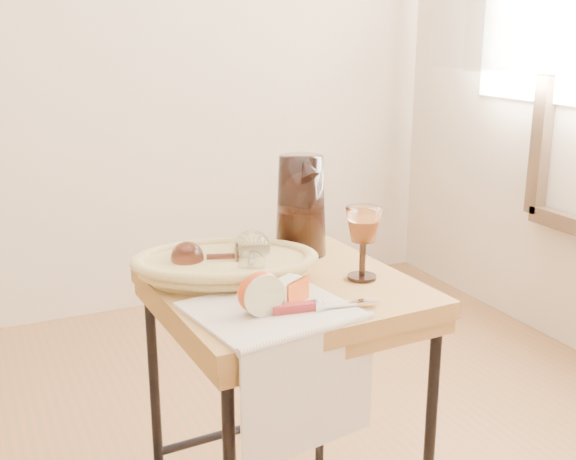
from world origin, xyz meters
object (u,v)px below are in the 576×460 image
table_knife (322,305)px  pitcher (301,205)px  apple_half (259,292)px  side_table (284,420)px  tea_towel (271,310)px  goblet_lying_a (209,257)px  bread_basket (226,267)px  wine_goblet (363,243)px  goblet_lying_b (252,254)px

table_knife → pitcher: bearing=79.4°
apple_half → side_table: bearing=47.1°
side_table → tea_towel: 0.37m
goblet_lying_a → tea_towel: bearing=118.7°
bread_basket → wine_goblet: wine_goblet is taller
bread_basket → apple_half: apple_half is taller
goblet_lying_b → wine_goblet: size_ratio=0.82×
side_table → bread_basket: size_ratio=1.86×
tea_towel → apple_half: 0.05m
goblet_lying_a → pitcher: 0.27m
tea_towel → goblet_lying_b: bearing=69.8°
apple_half → bread_basket: bearing=82.8°
wine_goblet → table_knife: bearing=-142.6°
apple_half → table_knife: 0.12m
side_table → apple_half: 0.42m
wine_goblet → table_knife: size_ratio=0.77×
bread_basket → pitcher: 0.25m
bread_basket → goblet_lying_a: bearing=171.0°
goblet_lying_a → side_table: bearing=162.5°
bread_basket → wine_goblet: 0.30m
pitcher → wine_goblet: (0.04, -0.21, -0.04)m
wine_goblet → apple_half: 0.29m
pitcher → tea_towel: bearing=-137.7°
goblet_lying_b → pitcher: 0.21m
bread_basket → apple_half: size_ratio=4.03×
pitcher → table_knife: 0.37m
side_table → table_knife: bearing=-90.4°
apple_half → table_knife: size_ratio=0.42×
goblet_lying_b → apple_half: goblet_lying_b is taller
side_table → bread_basket: 0.37m
goblet_lying_b → bread_basket: bearing=91.4°
side_table → goblet_lying_b: goblet_lying_b is taller
goblet_lying_b → table_knife: bearing=-145.0°
goblet_lying_b → table_knife: (0.05, -0.23, -0.04)m
wine_goblet → goblet_lying_a: bearing=153.8°
wine_goblet → table_knife: (-0.16, -0.12, -0.07)m
goblet_lying_a → wine_goblet: (0.29, -0.14, 0.03)m
side_table → table_knife: 0.38m
side_table → wine_goblet: 0.44m
side_table → table_knife: (-0.00, -0.17, 0.34)m
side_table → goblet_lying_a: size_ratio=5.71×
wine_goblet → apple_half: (-0.27, -0.09, -0.03)m
goblet_lying_b → apple_half: 0.21m
tea_towel → pitcher: (0.21, 0.29, 0.11)m
table_knife → goblet_lying_a: bearing=125.2°
apple_half → table_knife: apple_half is taller
tea_towel → table_knife: 0.10m
tea_towel → bread_basket: bearing=85.2°
side_table → pitcher: 0.49m
table_knife → tea_towel: bearing=162.6°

